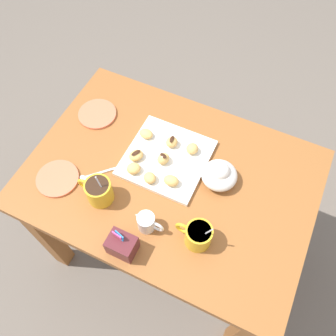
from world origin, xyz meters
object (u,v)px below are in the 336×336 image
at_px(beignet_1, 150,178).
at_px(beignet_3, 136,155).
at_px(saucer_coral_right, 58,178).
at_px(beignet_7, 134,168).
at_px(pastry_plate_square, 167,158).
at_px(ice_cream_bowl, 220,174).
at_px(dining_table, 170,193).
at_px(beignet_5, 146,134).
at_px(sugar_caddy, 122,245).
at_px(beignet_6, 192,149).
at_px(beignet_4, 172,142).
at_px(beignet_2, 163,159).
at_px(saucer_coral_left, 97,114).
at_px(cream_pitcher_white, 147,222).
at_px(coffee_mug_mustard_right, 99,191).
at_px(beignet_0, 171,181).
at_px(coffee_mug_mustard_left, 198,235).

relative_size(beignet_1, beignet_3, 0.88).
bearing_deg(saucer_coral_right, beignet_7, -149.35).
distance_m(pastry_plate_square, ice_cream_bowl, 0.21).
distance_m(dining_table, beignet_5, 0.26).
bearing_deg(sugar_caddy, beignet_6, -97.15).
bearing_deg(beignet_4, beignet_2, 92.53).
xyz_separation_m(beignet_3, beignet_7, (-0.02, 0.05, 0.00)).
xyz_separation_m(sugar_caddy, saucer_coral_left, (0.37, -0.45, -0.04)).
distance_m(cream_pitcher_white, beignet_7, 0.22).
bearing_deg(beignet_4, beignet_6, -176.43).
height_order(dining_table, beignet_4, beignet_4).
distance_m(ice_cream_bowl, beignet_7, 0.31).
bearing_deg(saucer_coral_right, beignet_1, -156.85).
relative_size(sugar_caddy, ice_cream_bowl, 0.82).
bearing_deg(coffee_mug_mustard_right, beignet_2, -122.55).
xyz_separation_m(saucer_coral_right, beignet_6, (-0.40, -0.31, 0.03)).
distance_m(saucer_coral_right, beignet_4, 0.44).
relative_size(beignet_2, beignet_3, 0.87).
distance_m(saucer_coral_left, beignet_4, 0.35).
height_order(beignet_0, beignet_6, beignet_6).
bearing_deg(beignet_6, saucer_coral_left, -1.30).
relative_size(cream_pitcher_white, beignet_4, 2.26).
relative_size(pastry_plate_square, beignet_1, 6.18).
distance_m(beignet_3, beignet_4, 0.15).
bearing_deg(beignet_0, ice_cream_bowl, -147.70).
height_order(coffee_mug_mustard_left, cream_pitcher_white, coffee_mug_mustard_left).
distance_m(saucer_coral_left, beignet_6, 0.43).
bearing_deg(beignet_5, saucer_coral_left, -4.57).
bearing_deg(coffee_mug_mustard_left, beignet_1, -28.35).
bearing_deg(beignet_0, cream_pitcher_white, 88.06).
xyz_separation_m(coffee_mug_mustard_right, beignet_3, (-0.04, -0.19, -0.02)).
bearing_deg(beignet_4, beignet_5, 2.21).
bearing_deg(beignet_6, beignet_7, 46.78).
relative_size(pastry_plate_square, beignet_3, 5.44).
bearing_deg(beignet_5, cream_pitcher_white, 117.43).
distance_m(beignet_1, beignet_6, 0.20).
height_order(ice_cream_bowl, beignet_6, ice_cream_bowl).
bearing_deg(beignet_6, beignet_2, 47.79).
height_order(coffee_mug_mustard_right, saucer_coral_right, coffee_mug_mustard_right).
relative_size(coffee_mug_mustard_right, beignet_6, 3.12).
distance_m(saucer_coral_left, saucer_coral_right, 0.32).
height_order(sugar_caddy, beignet_6, sugar_caddy).
relative_size(coffee_mug_mustard_left, beignet_7, 2.70).
bearing_deg(beignet_4, beignet_0, 114.26).
distance_m(saucer_coral_right, beignet_0, 0.42).
xyz_separation_m(sugar_caddy, beignet_7, (0.10, -0.27, -0.01)).
distance_m(saucer_coral_right, beignet_6, 0.51).
bearing_deg(beignet_7, beignet_3, -71.03).
distance_m(coffee_mug_mustard_right, ice_cream_bowl, 0.43).
bearing_deg(beignet_2, saucer_coral_left, -15.50).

